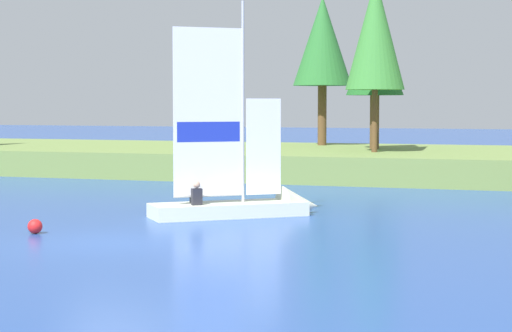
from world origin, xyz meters
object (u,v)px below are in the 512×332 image
Objects in this scene: channel_buoy at (35,226)px; sailboat at (254,200)px; shoreline_tree_midleft at (322,42)px; shoreline_tree_centre at (375,59)px; shoreline_tree_midright at (375,33)px.

sailboat is at bearing 53.07° from channel_buoy.
shoreline_tree_midleft is 25.79m from channel_buoy.
shoreline_tree_centre is 0.90× the size of sailboat.
shoreline_tree_midright reaches higher than shoreline_tree_centre.
sailboat is at bearing -92.94° from shoreline_tree_midright.
shoreline_tree_midleft reaches higher than channel_buoy.
shoreline_tree_midleft is at bearing 138.49° from shoreline_tree_centre.
shoreline_tree_midright is 20.81m from channel_buoy.
shoreline_tree_centre is (3.21, -2.84, -1.03)m from shoreline_tree_midleft.
shoreline_tree_midleft reaches higher than sailboat.
sailboat is at bearing -81.25° from shoreline_tree_midleft.
sailboat reaches higher than channel_buoy.
shoreline_tree_centre is at bearing -41.51° from shoreline_tree_midleft.
shoreline_tree_midright is (3.77, -5.67, -0.08)m from shoreline_tree_midleft.
shoreline_tree_midright is at bearing -56.41° from shoreline_tree_midleft.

